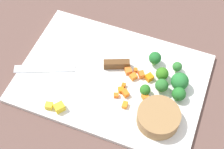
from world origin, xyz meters
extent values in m
plane|color=brown|center=(0.00, 0.00, 0.00)|extent=(4.00, 4.00, 0.00)
cube|color=white|center=(0.00, 0.00, 0.01)|extent=(0.46, 0.32, 0.01)
cylinder|color=#9A7244|center=(-0.14, 0.08, 0.03)|extent=(0.10, 0.10, 0.04)
cube|color=silver|center=(0.17, 0.04, 0.01)|extent=(0.15, 0.08, 0.00)
cube|color=brown|center=(0.00, -0.03, 0.02)|extent=(0.07, 0.04, 0.02)
cube|color=orange|center=(-0.09, -0.03, 0.02)|extent=(0.02, 0.02, 0.01)
cube|color=orange|center=(-0.06, 0.07, 0.02)|extent=(0.01, 0.02, 0.01)
cube|color=orange|center=(-0.10, 0.03, 0.02)|extent=(0.02, 0.02, 0.01)
cube|color=orange|center=(-0.05, -0.02, 0.02)|extent=(0.02, 0.02, 0.01)
cube|color=orange|center=(-0.03, 0.05, 0.02)|extent=(0.01, 0.01, 0.01)
cube|color=orange|center=(-0.05, 0.04, 0.02)|extent=(0.02, 0.02, 0.01)
cube|color=orange|center=(-0.03, -0.03, 0.02)|extent=(0.02, 0.02, 0.01)
cube|color=orange|center=(-0.07, -0.03, 0.02)|extent=(0.02, 0.02, 0.02)
cube|color=orange|center=(-0.04, 0.03, 0.02)|extent=(0.02, 0.02, 0.01)
cube|color=orange|center=(-0.04, 0.02, 0.02)|extent=(0.01, 0.01, 0.01)
cube|color=orange|center=(-0.05, -0.04, 0.02)|extent=(0.01, 0.01, 0.01)
cube|color=yellow|center=(0.08, 0.13, 0.02)|extent=(0.03, 0.03, 0.02)
cube|color=yellow|center=(0.11, 0.13, 0.02)|extent=(0.02, 0.02, 0.01)
cylinder|color=#92AA55|center=(-0.17, 0.00, 0.02)|extent=(0.01, 0.01, 0.01)
sphere|color=#26722A|center=(-0.17, 0.00, 0.03)|extent=(0.03, 0.03, 0.03)
cylinder|color=#83B35D|center=(-0.14, -0.08, 0.02)|extent=(0.01, 0.01, 0.01)
sphere|color=#317731|center=(-0.14, -0.08, 0.03)|extent=(0.02, 0.02, 0.02)
cylinder|color=#80B36B|center=(-0.09, 0.02, 0.02)|extent=(0.01, 0.01, 0.01)
sphere|color=#2B7121|center=(-0.09, 0.02, 0.03)|extent=(0.03, 0.03, 0.03)
cylinder|color=#86BC5D|center=(-0.09, -0.08, 0.02)|extent=(0.01, 0.01, 0.02)
sphere|color=#216C2B|center=(-0.09, -0.08, 0.04)|extent=(0.03, 0.03, 0.03)
cylinder|color=#81BB68|center=(-0.12, -0.04, 0.02)|extent=(0.01, 0.01, 0.01)
sphere|color=#387C1D|center=(-0.12, -0.04, 0.03)|extent=(0.03, 0.03, 0.03)
cylinder|color=#97BE57|center=(-0.12, -0.01, 0.02)|extent=(0.01, 0.01, 0.01)
sphere|color=#2C722C|center=(-0.12, -0.01, 0.04)|extent=(0.03, 0.03, 0.03)
cylinder|color=#8CBC60|center=(-0.16, -0.03, 0.02)|extent=(0.02, 0.02, 0.01)
sphere|color=#287933|center=(-0.16, -0.03, 0.04)|extent=(0.04, 0.04, 0.04)
camera|label=1|loc=(-0.17, 0.43, 0.71)|focal=54.17mm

